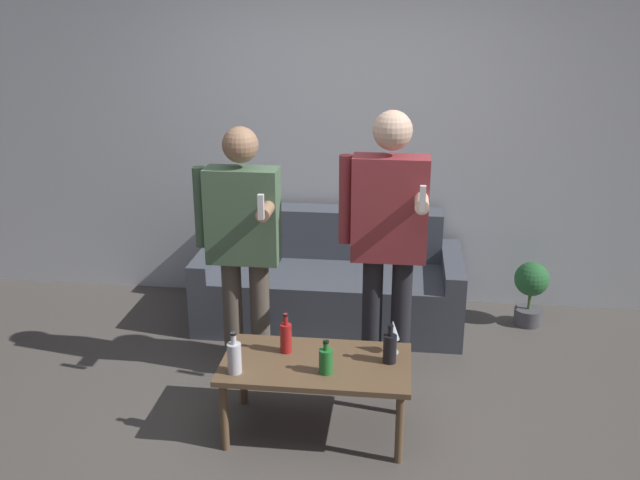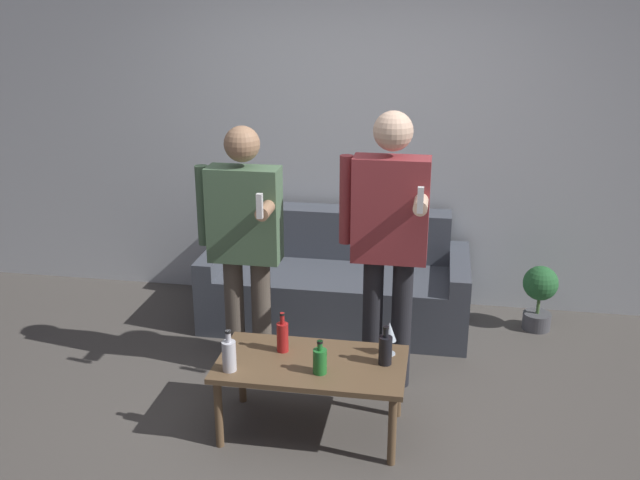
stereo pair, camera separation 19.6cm
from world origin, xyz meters
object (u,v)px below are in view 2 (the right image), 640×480
(coffee_table, at_px, (311,369))
(person_standing_right, at_px, (389,231))
(couch, at_px, (337,283))
(person_standing_left, at_px, (244,235))
(bottle_orange, at_px, (283,336))

(coffee_table, relative_size, person_standing_right, 0.60)
(coffee_table, xyz_separation_m, person_standing_right, (0.35, 0.58, 0.62))
(couch, xyz_separation_m, coffee_table, (0.08, -1.46, 0.10))
(person_standing_left, bearing_deg, bottle_orange, -54.98)
(bottle_orange, xyz_separation_m, person_standing_left, (-0.34, 0.48, 0.41))
(person_standing_right, bearing_deg, bottle_orange, -137.50)
(coffee_table, bearing_deg, bottle_orange, 152.32)
(couch, bearing_deg, person_standing_left, -116.47)
(bottle_orange, bearing_deg, person_standing_right, 42.50)
(couch, bearing_deg, bottle_orange, -94.30)
(couch, xyz_separation_m, person_standing_right, (0.43, -0.88, 0.71))
(bottle_orange, distance_m, person_standing_left, 0.71)
(person_standing_right, bearing_deg, couch, 116.06)
(person_standing_left, bearing_deg, coffee_table, -48.10)
(person_standing_right, bearing_deg, person_standing_left, -179.59)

